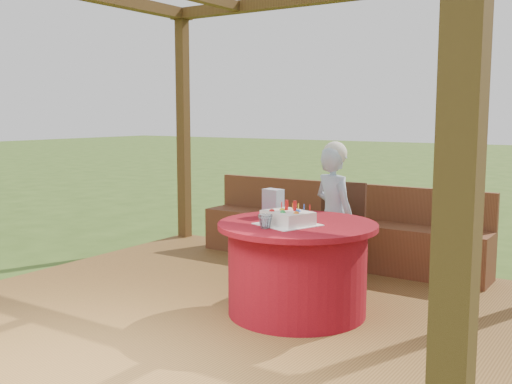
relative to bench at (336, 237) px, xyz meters
The scene contains 10 objects.
ground 1.76m from the bench, 90.00° to the right, with size 60.00×60.00×0.00m, color #35521B.
deck 1.75m from the bench, 90.00° to the right, with size 4.50×4.00×0.12m, color brown.
pergola 2.65m from the bench, 90.00° to the right, with size 4.50×4.00×2.72m.
bench is the anchor object (origin of this frame).
table 1.63m from the bench, 74.40° to the right, with size 1.19×1.19×0.69m.
chair 0.63m from the bench, 62.91° to the right, with size 0.45×0.45×0.88m.
elderly_woman 0.87m from the bench, 66.02° to the right, with size 0.52×0.45×1.26m.
birthday_cake 1.80m from the bench, 76.01° to the right, with size 0.48×0.48×0.18m.
gift_bag 1.53m from the bench, 84.69° to the right, with size 0.15×0.10×0.22m, color #C882B2.
drinking_glass 1.98m from the bench, 79.36° to the right, with size 0.11×0.11×0.10m, color white.
Camera 1 is at (2.60, -3.67, 1.61)m, focal length 42.00 mm.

